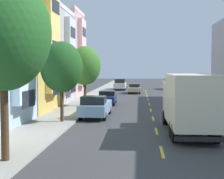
% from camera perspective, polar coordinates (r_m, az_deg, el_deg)
% --- Properties ---
extents(ground_plane, '(160.00, 160.00, 0.00)m').
position_cam_1_polar(ground_plane, '(38.20, 6.33, -2.03)').
color(ground_plane, '#38383A').
extents(sidewalk_left, '(3.20, 120.00, 0.14)m').
position_cam_1_polar(sidewalk_left, '(36.69, -4.74, -2.15)').
color(sidewalk_left, '#99968E').
rests_on(sidewalk_left, ground_plane).
extents(sidewalk_right, '(3.20, 120.00, 0.14)m').
position_cam_1_polar(sidewalk_right, '(37.09, 17.46, -2.25)').
color(sidewalk_right, '#99968E').
rests_on(sidewalk_right, ground_plane).
extents(lane_centerline_dashes, '(0.14, 47.20, 0.01)m').
position_cam_1_polar(lane_centerline_dashes, '(32.73, 6.59, -3.00)').
color(lane_centerline_dashes, yellow).
rests_on(lane_centerline_dashes, ground_plane).
extents(townhouse_fourth_dove_grey, '(12.66, 6.97, 10.19)m').
position_cam_1_polar(townhouse_fourth_dove_grey, '(37.45, -16.54, 5.22)').
color(townhouse_fourth_dove_grey, '#A8A8AD').
rests_on(townhouse_fourth_dove_grey, ground_plane).
extents(townhouse_fifth_rose, '(14.35, 6.97, 11.23)m').
position_cam_1_polar(townhouse_fifth_rose, '(44.50, -14.20, 5.67)').
color(townhouse_fifth_rose, '#CC9E9E').
rests_on(townhouse_fifth_rose, ground_plane).
extents(street_tree_nearest, '(3.80, 3.80, 7.38)m').
position_cam_1_polar(street_tree_nearest, '(13.76, -18.40, 9.26)').
color(street_tree_nearest, '#47331E').
rests_on(street_tree_nearest, sidewalk_left).
extents(street_tree_second, '(2.92, 2.92, 5.53)m').
position_cam_1_polar(street_tree_second, '(22.93, -8.74, 3.85)').
color(street_tree_second, '#47331E').
rests_on(street_tree_second, sidewalk_left).
extents(street_tree_third, '(3.13, 3.13, 5.83)m').
position_cam_1_polar(street_tree_third, '(32.45, -4.73, 4.13)').
color(street_tree_third, '#47331E').
rests_on(street_tree_third, sidewalk_left).
extents(delivery_box_truck, '(2.49, 7.56, 3.49)m').
position_cam_1_polar(delivery_box_truck, '(19.60, 13.12, -1.86)').
color(delivery_box_truck, beige).
rests_on(delivery_box_truck, ground_plane).
extents(parked_suv_burgundy, '(1.96, 4.80, 1.93)m').
position_cam_1_polar(parked_suv_burgundy, '(32.54, 14.44, -1.39)').
color(parked_suv_burgundy, maroon).
rests_on(parked_suv_burgundy, ground_plane).
extents(parked_hatchback_forest, '(1.78, 4.02, 1.50)m').
position_cam_1_polar(parked_hatchback_forest, '(38.68, 12.85, -0.91)').
color(parked_hatchback_forest, '#194C28').
rests_on(parked_hatchback_forest, ground_plane).
extents(parked_suv_white, '(1.99, 4.82, 1.93)m').
position_cam_1_polar(parked_suv_white, '(57.66, 1.40, 0.92)').
color(parked_suv_white, silver).
rests_on(parked_suv_white, ground_plane).
extents(parked_pickup_sky, '(2.06, 5.32, 1.73)m').
position_cam_1_polar(parked_pickup_sky, '(25.67, -2.86, -2.99)').
color(parked_pickup_sky, '#7A9EC6').
rests_on(parked_pickup_sky, ground_plane).
extents(parked_suv_charcoal, '(1.99, 4.82, 1.93)m').
position_cam_1_polar(parked_suv_charcoal, '(60.26, 9.91, 0.99)').
color(parked_suv_charcoal, '#333338').
rests_on(parked_suv_charcoal, ground_plane).
extents(parked_sedan_navy, '(1.88, 4.53, 1.43)m').
position_cam_1_polar(parked_sedan_navy, '(34.86, -0.84, -1.33)').
color(parked_sedan_navy, navy).
rests_on(parked_sedan_navy, ground_plane).
extents(parked_hatchback_black, '(1.81, 4.03, 1.50)m').
position_cam_1_polar(parked_hatchback_black, '(26.96, 16.18, -2.96)').
color(parked_hatchback_black, black).
rests_on(parked_hatchback_black, ground_plane).
extents(moving_champagne_sedan, '(1.80, 4.50, 1.43)m').
position_cam_1_polar(moving_champagne_sedan, '(50.04, 3.91, 0.21)').
color(moving_champagne_sedan, tan).
rests_on(moving_champagne_sedan, ground_plane).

